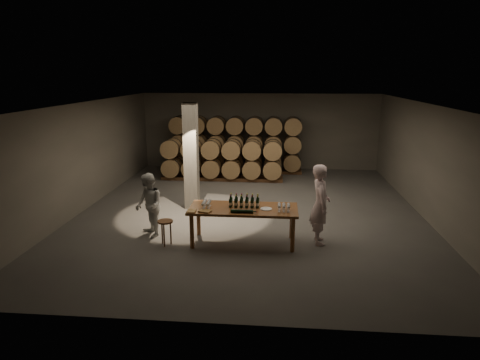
# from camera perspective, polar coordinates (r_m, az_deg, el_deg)

# --- Properties ---
(room) EXTENTS (12.00, 12.00, 12.00)m
(room) POSITION_cam_1_polar(r_m,az_deg,el_deg) (12.94, -6.53, 3.14)
(room) COLOR #53504E
(room) RESTS_ON ground
(tasting_table) EXTENTS (2.60, 1.10, 0.90)m
(tasting_table) POSITION_cam_1_polar(r_m,az_deg,el_deg) (10.30, 0.44, -4.27)
(tasting_table) COLOR brown
(tasting_table) RESTS_ON ground
(barrel_stack_back) EXTENTS (5.48, 0.95, 2.31)m
(barrel_stack_back) POSITION_cam_1_polar(r_m,az_deg,el_deg) (17.76, -0.59, 4.90)
(barrel_stack_back) COLOR #51301C
(barrel_stack_back) RESTS_ON ground
(barrel_stack_front) EXTENTS (4.70, 0.95, 1.57)m
(barrel_stack_front) POSITION_cam_1_polar(r_m,az_deg,el_deg) (16.50, -2.42, 2.87)
(barrel_stack_front) COLOR #51301C
(barrel_stack_front) RESTS_ON ground
(bottle_cluster) EXTENTS (0.73, 0.23, 0.31)m
(bottle_cluster) POSITION_cam_1_polar(r_m,az_deg,el_deg) (10.30, 0.55, -3.01)
(bottle_cluster) COLOR black
(bottle_cluster) RESTS_ON tasting_table
(lying_bottles) EXTENTS (0.62, 0.08, 0.08)m
(lying_bottles) POSITION_cam_1_polar(r_m,az_deg,el_deg) (9.88, 0.32, -4.20)
(lying_bottles) COLOR black
(lying_bottles) RESTS_ON tasting_table
(glass_cluster_left) EXTENTS (0.19, 0.41, 0.17)m
(glass_cluster_left) POSITION_cam_1_polar(r_m,az_deg,el_deg) (10.27, -4.49, -3.02)
(glass_cluster_left) COLOR silver
(glass_cluster_left) RESTS_ON tasting_table
(glass_cluster_right) EXTENTS (0.30, 0.30, 0.16)m
(glass_cluster_right) POSITION_cam_1_polar(r_m,az_deg,el_deg) (10.08, 5.88, -3.45)
(glass_cluster_right) COLOR silver
(glass_cluster_right) RESTS_ON tasting_table
(plate) EXTENTS (0.28, 0.28, 0.02)m
(plate) POSITION_cam_1_polar(r_m,az_deg,el_deg) (10.18, 3.51, -3.86)
(plate) COLOR white
(plate) RESTS_ON tasting_table
(notebook_near) EXTENTS (0.33, 0.30, 0.03)m
(notebook_near) POSITION_cam_1_polar(r_m,az_deg,el_deg) (10.01, -4.68, -4.15)
(notebook_near) COLOR olive
(notebook_near) RESTS_ON tasting_table
(notebook_corner) EXTENTS (0.21, 0.26, 0.02)m
(notebook_corner) POSITION_cam_1_polar(r_m,az_deg,el_deg) (10.06, -6.48, -4.13)
(notebook_corner) COLOR olive
(notebook_corner) RESTS_ON tasting_table
(pen) EXTENTS (0.13, 0.03, 0.01)m
(pen) POSITION_cam_1_polar(r_m,az_deg,el_deg) (9.96, -4.11, -4.29)
(pen) COLOR black
(pen) RESTS_ON tasting_table
(stool) EXTENTS (0.37, 0.37, 0.61)m
(stool) POSITION_cam_1_polar(r_m,az_deg,el_deg) (10.44, -9.93, -5.94)
(stool) COLOR #51301C
(stool) RESTS_ON ground
(person_man) EXTENTS (0.51, 0.74, 1.96)m
(person_man) POSITION_cam_1_polar(r_m,az_deg,el_deg) (10.45, 10.65, -3.21)
(person_man) COLOR silver
(person_man) RESTS_ON ground
(person_woman) EXTENTS (0.95, 1.00, 1.62)m
(person_woman) POSITION_cam_1_polar(r_m,az_deg,el_deg) (10.99, -12.05, -3.32)
(person_woman) COLOR silver
(person_woman) RESTS_ON ground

